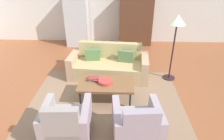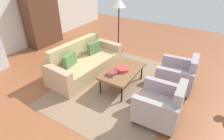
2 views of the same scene
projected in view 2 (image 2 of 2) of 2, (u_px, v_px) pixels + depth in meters
name	position (u px, v px, depth m)	size (l,w,h in m)	color
ground_plane	(117.00, 89.00, 4.44)	(11.49, 11.49, 0.00)	brown
wall_back	(3.00, 10.00, 5.51)	(9.57, 0.12, 2.80)	beige
area_rug	(120.00, 85.00, 4.57)	(3.40, 2.60, 0.01)	#886A52
couch	(84.00, 63.00, 4.93)	(2.17, 1.06, 0.86)	tan
coffee_table	(122.00, 71.00, 4.33)	(1.20, 0.70, 0.46)	black
armchair_left	(162.00, 106.00, 3.41)	(0.84, 0.84, 0.88)	#3A2712
armchair_right	(178.00, 76.00, 4.29)	(0.87, 0.87, 0.88)	#2E1E1F
fruit_bowl	(122.00, 69.00, 4.29)	(0.31, 0.31, 0.07)	#B83733
book_stack	(112.00, 73.00, 4.14)	(0.29, 0.23, 0.07)	#44744E
cabinet	(42.00, 20.00, 6.38)	(1.20, 0.51, 1.80)	#52301F
floor_lamp	(119.00, 8.00, 5.48)	(0.40, 0.40, 1.72)	black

